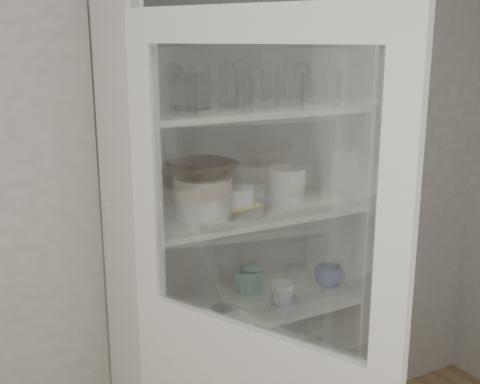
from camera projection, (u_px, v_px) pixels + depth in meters
wall_back at (171, 192)px, 2.47m from camera, size 3.60×0.02×2.60m
pantry_cabinet at (233, 278)px, 2.51m from camera, size 1.00×0.45×2.10m
tumbler_0 at (163, 97)px, 1.99m from camera, size 0.08×0.08×0.13m
tumbler_1 at (150, 98)px, 1.96m from camera, size 0.07×0.07×0.13m
tumbler_2 at (187, 94)px, 2.01m from camera, size 0.09×0.09×0.14m
tumbler_3 at (244, 94)px, 2.10m from camera, size 0.07×0.07×0.13m
tumbler_4 at (269, 89)px, 2.18m from camera, size 0.08×0.08×0.15m
tumbler_5 at (296, 91)px, 2.21m from camera, size 0.07×0.07×0.13m
tumbler_6 at (332, 88)px, 2.29m from camera, size 0.07×0.07×0.14m
tumbler_7 at (182, 93)px, 2.14m from camera, size 0.08×0.08×0.13m
tumbler_8 at (200, 87)px, 2.20m from camera, size 0.10×0.10×0.16m
tumbler_9 at (232, 90)px, 2.23m from camera, size 0.07×0.07×0.13m
goblet_0 at (171, 82)px, 2.24m from camera, size 0.08×0.08×0.19m
goblet_1 at (174, 84)px, 2.21m from camera, size 0.08×0.08×0.18m
goblet_2 at (228, 81)px, 2.31m from camera, size 0.08×0.08×0.18m
goblet_3 at (301, 80)px, 2.50m from camera, size 0.08×0.08×0.17m
plate_stack_front at (203, 206)px, 2.26m from camera, size 0.22×0.22×0.08m
plate_stack_back at (130, 206)px, 2.29m from camera, size 0.19×0.19×0.07m
cream_bowl at (203, 186)px, 2.24m from camera, size 0.28×0.28×0.07m
terracotta_bowl at (202, 169)px, 2.22m from camera, size 0.28×0.28×0.06m
glass_platter at (234, 208)px, 2.35m from camera, size 0.34×0.34×0.02m
yellow_trivet at (234, 205)px, 2.35m from camera, size 0.18×0.18×0.01m
white_ramekin at (234, 195)px, 2.34m from camera, size 0.20×0.20×0.07m
grey_bowl_stack at (287, 185)px, 2.47m from camera, size 0.15×0.15×0.14m
mug_blue at (328, 276)px, 2.62m from camera, size 0.14×0.14×0.09m
mug_teal at (246, 282)px, 2.54m from camera, size 0.15×0.15×0.11m
mug_white at (282, 294)px, 2.44m from camera, size 0.11×0.11×0.10m
teal_jar at (252, 279)px, 2.57m from camera, size 0.09×0.09×0.11m
measuring_cups at (223, 312)px, 2.34m from camera, size 0.10×0.10×0.04m
white_canister at (141, 302)px, 2.31m from camera, size 0.15×0.15×0.14m
tin_box at (243, 378)px, 2.59m from camera, size 0.23×0.19×0.06m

